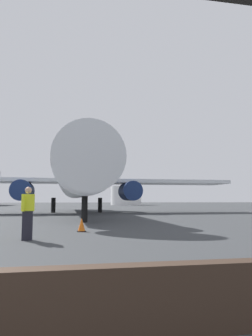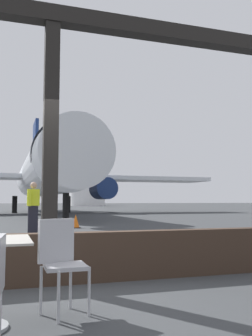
% 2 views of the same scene
% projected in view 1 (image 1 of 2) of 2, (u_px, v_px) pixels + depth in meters
% --- Properties ---
extents(ground_plane, '(220.00, 220.00, 0.00)m').
position_uv_depth(ground_plane, '(55.00, 210.00, 41.64)').
color(ground_plane, '#383A3D').
extents(airplane, '(31.50, 29.98, 10.44)m').
position_uv_depth(airplane, '(78.00, 177.00, 29.63)').
color(airplane, silver).
rests_on(airplane, ground).
extents(ground_crew_worker, '(0.40, 0.50, 1.74)m').
position_uv_depth(ground_crew_worker, '(28.00, 212.00, 10.20)').
color(ground_crew_worker, black).
rests_on(ground_crew_worker, ground).
extents(traffic_cone, '(0.36, 0.36, 0.56)m').
position_uv_depth(traffic_cone, '(82.00, 225.00, 12.88)').
color(traffic_cone, orange).
rests_on(traffic_cone, ground).
extents(fuel_storage_tank, '(7.75, 7.75, 4.67)m').
position_uv_depth(fuel_storage_tank, '(126.00, 196.00, 79.09)').
color(fuel_storage_tank, white).
rests_on(fuel_storage_tank, ground).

